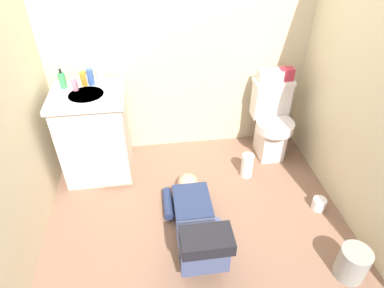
# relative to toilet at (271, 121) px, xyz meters

# --- Properties ---
(ground_plane) EXTENTS (2.86, 2.96, 0.04)m
(ground_plane) POSITION_rel_toilet_xyz_m (-0.83, -0.71, -0.39)
(ground_plane) COLOR #8B644E
(wall_back) EXTENTS (2.52, 0.08, 2.40)m
(wall_back) POSITION_rel_toilet_xyz_m (-0.83, 0.31, 0.83)
(wall_back) COLOR beige
(wall_back) RESTS_ON ground_plane
(wall_right) EXTENTS (0.08, 1.96, 2.40)m
(wall_right) POSITION_rel_toilet_xyz_m (0.39, -0.71, 0.83)
(wall_right) COLOR beige
(wall_right) RESTS_ON ground_plane
(toilet) EXTENTS (0.36, 0.46, 0.75)m
(toilet) POSITION_rel_toilet_xyz_m (0.00, 0.00, 0.00)
(toilet) COLOR silver
(toilet) RESTS_ON ground_plane
(vanity_cabinet) EXTENTS (0.60, 0.53, 0.82)m
(vanity_cabinet) POSITION_rel_toilet_xyz_m (-1.63, -0.07, 0.05)
(vanity_cabinet) COLOR beige
(vanity_cabinet) RESTS_ON ground_plane
(faucet) EXTENTS (0.02, 0.02, 0.10)m
(faucet) POSITION_rel_toilet_xyz_m (-1.63, 0.07, 0.50)
(faucet) COLOR silver
(faucet) RESTS_ON vanity_cabinet
(person_plumber) EXTENTS (0.39, 1.06, 0.52)m
(person_plumber) POSITION_rel_toilet_xyz_m (-0.87, -0.97, -0.19)
(person_plumber) COLOR navy
(person_plumber) RESTS_ON ground_plane
(tissue_box) EXTENTS (0.22, 0.11, 0.10)m
(tissue_box) POSITION_rel_toilet_xyz_m (-0.05, 0.09, 0.43)
(tissue_box) COLOR silver
(tissue_box) RESTS_ON toilet
(toiletry_bag) EXTENTS (0.12, 0.09, 0.11)m
(toiletry_bag) POSITION_rel_toilet_xyz_m (0.10, 0.09, 0.44)
(toiletry_bag) COLOR #B22D3F
(toiletry_bag) RESTS_ON toilet
(soap_dispenser) EXTENTS (0.06, 0.06, 0.17)m
(soap_dispenser) POSITION_rel_toilet_xyz_m (-1.82, 0.05, 0.52)
(soap_dispenser) COLOR #399957
(soap_dispenser) RESTS_ON vanity_cabinet
(bottle_pink) EXTENTS (0.05, 0.05, 0.11)m
(bottle_pink) POSITION_rel_toilet_xyz_m (-1.72, 0.00, 0.51)
(bottle_pink) COLOR pink
(bottle_pink) RESTS_ON vanity_cabinet
(bottle_amber) EXTENTS (0.06, 0.06, 0.12)m
(bottle_amber) POSITION_rel_toilet_xyz_m (-1.65, 0.08, 0.51)
(bottle_amber) COLOR gold
(bottle_amber) RESTS_ON vanity_cabinet
(bottle_blue) EXTENTS (0.06, 0.06, 0.14)m
(bottle_blue) POSITION_rel_toilet_xyz_m (-1.60, 0.08, 0.52)
(bottle_blue) COLOR #3D62B4
(bottle_blue) RESTS_ON vanity_cabinet
(bottle_clear) EXTENTS (0.06, 0.06, 0.14)m
(bottle_clear) POSITION_rel_toilet_xyz_m (-1.52, 0.07, 0.52)
(bottle_clear) COLOR silver
(bottle_clear) RESTS_ON vanity_cabinet
(trash_can) EXTENTS (0.20, 0.20, 0.25)m
(trash_can) POSITION_rel_toilet_xyz_m (0.13, -1.39, -0.24)
(trash_can) COLOR #9A9990
(trash_can) RESTS_ON ground_plane
(paper_towel_roll) EXTENTS (0.11, 0.11, 0.23)m
(paper_towel_roll) POSITION_rel_toilet_xyz_m (-0.30, -0.32, -0.25)
(paper_towel_roll) COLOR white
(paper_towel_roll) RESTS_ON ground_plane
(toilet_paper_roll) EXTENTS (0.11, 0.11, 0.10)m
(toilet_paper_roll) POSITION_rel_toilet_xyz_m (0.19, -0.80, -0.32)
(toilet_paper_roll) COLOR white
(toilet_paper_roll) RESTS_ON ground_plane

